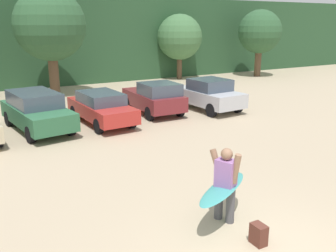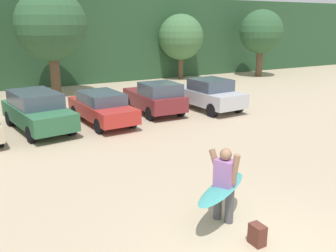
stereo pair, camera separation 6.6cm
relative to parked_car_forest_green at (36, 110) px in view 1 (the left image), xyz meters
name	(u,v)px [view 1 (the left image)]	position (x,y,z in m)	size (l,w,h in m)	color
ground_plane	(262,249)	(2.34, -11.27, -0.87)	(120.00, 120.00, 0.00)	tan
hillside_ridge	(25,39)	(2.34, 16.85, 2.33)	(108.00, 12.00, 6.41)	#284C2D
tree_far_right	(50,25)	(2.48, 7.65, 3.44)	(4.36, 4.36, 6.53)	brown
tree_center_left	(180,37)	(13.10, 9.96, 2.48)	(3.63, 3.63, 5.18)	brown
tree_center_right	(260,32)	(19.76, 7.94, 2.85)	(3.63, 3.63, 5.57)	brown
parked_car_forest_green	(36,110)	(0.00, 0.00, 0.00)	(2.45, 4.86, 1.65)	#2D6642
parked_car_red	(101,107)	(2.78, -0.28, -0.11)	(1.98, 4.57, 1.45)	#B72D28
parked_car_maroon	(155,97)	(5.77, 0.18, -0.04)	(1.93, 3.96, 1.65)	maroon
parked_car_silver	(209,94)	(8.65, -0.46, -0.03)	(2.15, 4.08, 1.65)	silver
person_adult	(226,181)	(2.37, -9.97, 0.14)	(0.47, 0.79, 1.79)	#4C4C51
surfboard_teal	(223,188)	(2.27, -10.01, -0.02)	(2.16, 1.61, 0.14)	teal
backpack_dropped	(259,234)	(2.40, -11.09, -0.65)	(0.24, 0.34, 0.45)	#592D23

